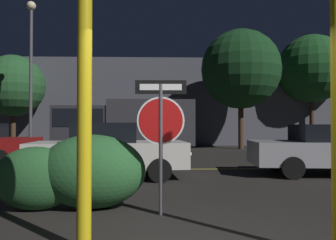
{
  "coord_description": "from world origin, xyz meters",
  "views": [
    {
      "loc": [
        -0.47,
        -3.51,
        1.42
      ],
      "look_at": [
        -0.23,
        4.57,
        1.55
      ],
      "focal_mm": 35.0,
      "sensor_mm": 36.0,
      "label": 1
    }
  ],
  "objects_px": {
    "yellow_pole_left": "(84,99)",
    "hedge_bush_2": "(92,171)",
    "tree_1": "(241,69)",
    "delivery_truck": "(123,124)",
    "hedge_bush_1": "(36,178)",
    "tree_0": "(311,69)",
    "stop_sign": "(161,121)",
    "street_lamp": "(31,56)",
    "tree_2": "(13,86)",
    "passing_car_3": "(333,149)",
    "passing_car_2": "(109,150)"
  },
  "relations": [
    {
      "from": "tree_0",
      "to": "passing_car_2",
      "type": "bearing_deg",
      "value": -131.56
    },
    {
      "from": "tree_0",
      "to": "tree_2",
      "type": "xyz_separation_m",
      "value": [
        -20.1,
        -1.02,
        -1.37
      ]
    },
    {
      "from": "yellow_pole_left",
      "to": "tree_2",
      "type": "height_order",
      "value": "tree_2"
    },
    {
      "from": "hedge_bush_1",
      "to": "delivery_truck",
      "type": "relative_size",
      "value": 0.2
    },
    {
      "from": "stop_sign",
      "to": "tree_1",
      "type": "relative_size",
      "value": 0.3
    },
    {
      "from": "stop_sign",
      "to": "hedge_bush_2",
      "type": "relative_size",
      "value": 1.16
    },
    {
      "from": "stop_sign",
      "to": "tree_0",
      "type": "xyz_separation_m",
      "value": [
        10.66,
        17.27,
        3.86
      ]
    },
    {
      "from": "passing_car_2",
      "to": "tree_0",
      "type": "height_order",
      "value": "tree_0"
    },
    {
      "from": "delivery_truck",
      "to": "tree_1",
      "type": "height_order",
      "value": "tree_1"
    },
    {
      "from": "yellow_pole_left",
      "to": "passing_car_2",
      "type": "xyz_separation_m",
      "value": [
        -0.5,
        5.15,
        -0.97
      ]
    },
    {
      "from": "delivery_truck",
      "to": "yellow_pole_left",
      "type": "bearing_deg",
      "value": -178.03
    },
    {
      "from": "hedge_bush_2",
      "to": "street_lamp",
      "type": "bearing_deg",
      "value": 115.72
    },
    {
      "from": "street_lamp",
      "to": "hedge_bush_2",
      "type": "bearing_deg",
      "value": -64.28
    },
    {
      "from": "hedge_bush_1",
      "to": "tree_0",
      "type": "height_order",
      "value": "tree_0"
    },
    {
      "from": "hedge_bush_1",
      "to": "tree_0",
      "type": "xyz_separation_m",
      "value": [
        12.76,
        16.91,
        4.82
      ]
    },
    {
      "from": "hedge_bush_1",
      "to": "passing_car_3",
      "type": "height_order",
      "value": "passing_car_3"
    },
    {
      "from": "delivery_truck",
      "to": "stop_sign",
      "type": "bearing_deg",
      "value": -173.29
    },
    {
      "from": "hedge_bush_2",
      "to": "tree_1",
      "type": "height_order",
      "value": "tree_1"
    },
    {
      "from": "delivery_truck",
      "to": "hedge_bush_1",
      "type": "bearing_deg",
      "value": 176.57
    },
    {
      "from": "stop_sign",
      "to": "delivery_truck",
      "type": "height_order",
      "value": "delivery_truck"
    },
    {
      "from": "stop_sign",
      "to": "hedge_bush_1",
      "type": "height_order",
      "value": "stop_sign"
    },
    {
      "from": "delivery_truck",
      "to": "street_lamp",
      "type": "xyz_separation_m",
      "value": [
        -4.6,
        -0.29,
        3.42
      ]
    },
    {
      "from": "yellow_pole_left",
      "to": "hedge_bush_2",
      "type": "relative_size",
      "value": 1.87
    },
    {
      "from": "tree_0",
      "to": "tree_2",
      "type": "distance_m",
      "value": 20.17
    },
    {
      "from": "passing_car_2",
      "to": "hedge_bush_1",
      "type": "bearing_deg",
      "value": -17.93
    },
    {
      "from": "yellow_pole_left",
      "to": "hedge_bush_2",
      "type": "bearing_deg",
      "value": 98.76
    },
    {
      "from": "yellow_pole_left",
      "to": "hedge_bush_1",
      "type": "distance_m",
      "value": 2.49
    },
    {
      "from": "tree_1",
      "to": "passing_car_2",
      "type": "bearing_deg",
      "value": -120.57
    },
    {
      "from": "stop_sign",
      "to": "delivery_truck",
      "type": "xyz_separation_m",
      "value": [
        -1.87,
        11.76,
        0.02
      ]
    },
    {
      "from": "tree_1",
      "to": "tree_2",
      "type": "xyz_separation_m",
      "value": [
        -14.38,
        1.86,
        -0.82
      ]
    },
    {
      "from": "tree_1",
      "to": "delivery_truck",
      "type": "bearing_deg",
      "value": -158.92
    },
    {
      "from": "hedge_bush_2",
      "to": "delivery_truck",
      "type": "distance_m",
      "value": 11.35
    },
    {
      "from": "passing_car_3",
      "to": "delivery_truck",
      "type": "relative_size",
      "value": 0.68
    },
    {
      "from": "delivery_truck",
      "to": "tree_1",
      "type": "relative_size",
      "value": 0.98
    },
    {
      "from": "passing_car_3",
      "to": "tree_2",
      "type": "distance_m",
      "value": 19.16
    },
    {
      "from": "street_lamp",
      "to": "tree_1",
      "type": "relative_size",
      "value": 1.07
    },
    {
      "from": "yellow_pole_left",
      "to": "tree_0",
      "type": "distance_m",
      "value": 22.3
    },
    {
      "from": "stop_sign",
      "to": "tree_0",
      "type": "distance_m",
      "value": 20.66
    },
    {
      "from": "yellow_pole_left",
      "to": "tree_1",
      "type": "xyz_separation_m",
      "value": [
        5.82,
        15.85,
        3.09
      ]
    },
    {
      "from": "street_lamp",
      "to": "stop_sign",
      "type": "bearing_deg",
      "value": -60.55
    },
    {
      "from": "stop_sign",
      "to": "street_lamp",
      "type": "xyz_separation_m",
      "value": [
        -6.48,
        11.47,
        3.44
      ]
    },
    {
      "from": "hedge_bush_1",
      "to": "street_lamp",
      "type": "relative_size",
      "value": 0.18
    },
    {
      "from": "hedge_bush_1",
      "to": "hedge_bush_2",
      "type": "height_order",
      "value": "hedge_bush_2"
    },
    {
      "from": "yellow_pole_left",
      "to": "delivery_truck",
      "type": "relative_size",
      "value": 0.48
    },
    {
      "from": "yellow_pole_left",
      "to": "stop_sign",
      "type": "bearing_deg",
      "value": 59.03
    },
    {
      "from": "yellow_pole_left",
      "to": "passing_car_2",
      "type": "relative_size",
      "value": 0.79
    },
    {
      "from": "hedge_bush_2",
      "to": "tree_0",
      "type": "xyz_separation_m",
      "value": [
        11.84,
        16.8,
        4.72
      ]
    },
    {
      "from": "passing_car_3",
      "to": "tree_1",
      "type": "height_order",
      "value": "tree_1"
    },
    {
      "from": "delivery_truck",
      "to": "tree_1",
      "type": "bearing_deg",
      "value": -71.26
    },
    {
      "from": "hedge_bush_2",
      "to": "tree_0",
      "type": "relative_size",
      "value": 0.24
    }
  ]
}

